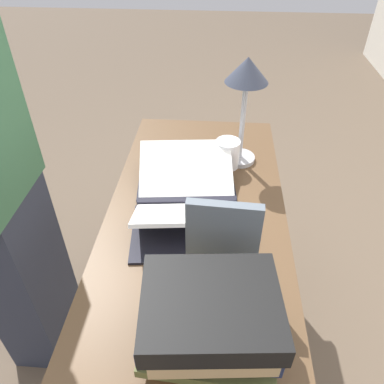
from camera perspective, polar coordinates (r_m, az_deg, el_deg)
The scene contains 7 objects.
ground_plane at distance 1.77m, azimuth 0.31°, elevation -23.54°, with size 12.00×12.00×0.00m, color brown.
reading_desk at distance 1.23m, azimuth 0.41°, elevation -9.42°, with size 1.31×0.56×0.78m.
open_book at distance 1.18m, azimuth -0.80°, elevation -0.59°, with size 0.53×0.38×0.11m.
book_stack_tall at distance 0.80m, azimuth 2.76°, elevation -19.47°, with size 0.24×0.29×0.19m.
book_standing_upright at distance 0.91m, azimuth 4.62°, elevation -7.89°, with size 0.03×0.18×0.25m.
reading_lamp at distance 1.28m, azimuth 8.25°, elevation 16.08°, with size 0.14×0.14×0.39m.
coffee_mug at distance 1.35m, azimuth 5.44°, elevation 5.88°, with size 0.12×0.09×0.10m.
Camera 1 is at (0.82, 0.05, 1.57)m, focal length 35.00 mm.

